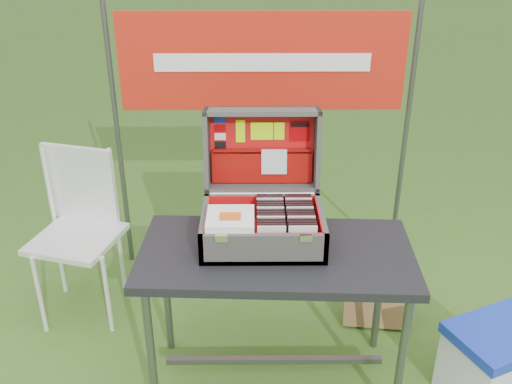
{
  "coord_description": "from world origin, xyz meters",
  "views": [
    {
      "loc": [
        -0.06,
        -2.06,
        2.06
      ],
      "look_at": [
        -0.04,
        0.1,
        0.99
      ],
      "focal_mm": 40.0,
      "sensor_mm": 36.0,
      "label": 1
    }
  ],
  "objects_px": {
    "chair": "(77,241)",
    "cooler": "(495,363)",
    "table": "(275,319)",
    "suitcase": "(263,184)",
    "cardboard_box": "(379,293)"
  },
  "relations": [
    {
      "from": "chair",
      "to": "table",
      "type": "bearing_deg",
      "value": -11.4
    },
    {
      "from": "cooler",
      "to": "chair",
      "type": "bearing_deg",
      "value": 138.54
    },
    {
      "from": "chair",
      "to": "cooler",
      "type": "bearing_deg",
      "value": -1.46
    },
    {
      "from": "cooler",
      "to": "table",
      "type": "bearing_deg",
      "value": 150.13
    },
    {
      "from": "table",
      "to": "cardboard_box",
      "type": "relative_size",
      "value": 3.08
    },
    {
      "from": "suitcase",
      "to": "cardboard_box",
      "type": "height_order",
      "value": "suitcase"
    },
    {
      "from": "chair",
      "to": "cardboard_box",
      "type": "distance_m",
      "value": 1.66
    },
    {
      "from": "chair",
      "to": "cardboard_box",
      "type": "bearing_deg",
      "value": 12.17
    },
    {
      "from": "chair",
      "to": "cardboard_box",
      "type": "xyz_separation_m",
      "value": [
        1.63,
        -0.11,
        -0.27
      ]
    },
    {
      "from": "table",
      "to": "chair",
      "type": "bearing_deg",
      "value": 155.13
    },
    {
      "from": "cooler",
      "to": "suitcase",
      "type": "bearing_deg",
      "value": 143.5
    },
    {
      "from": "table",
      "to": "suitcase",
      "type": "relative_size",
      "value": 2.19
    },
    {
      "from": "cooler",
      "to": "chair",
      "type": "relative_size",
      "value": 0.47
    },
    {
      "from": "suitcase",
      "to": "cardboard_box",
      "type": "bearing_deg",
      "value": 25.27
    },
    {
      "from": "cooler",
      "to": "cardboard_box",
      "type": "height_order",
      "value": "same"
    }
  ]
}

